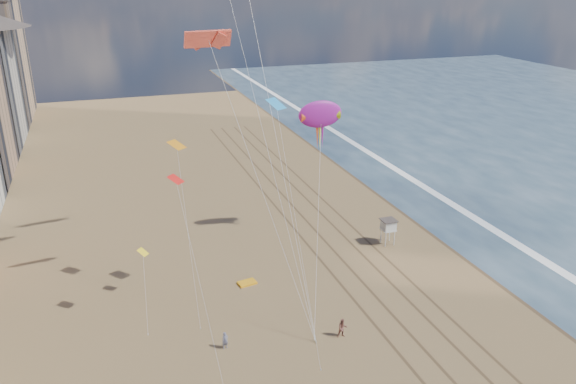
% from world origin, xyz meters
% --- Properties ---
extents(wet_sand, '(260.00, 260.00, 0.00)m').
position_xyz_m(wet_sand, '(19.00, 40.00, 0.00)').
color(wet_sand, '#42301E').
rests_on(wet_sand, ground).
extents(foam, '(260.00, 260.00, 0.00)m').
position_xyz_m(foam, '(23.20, 40.00, 0.00)').
color(foam, white).
rests_on(foam, ground).
extents(tracks, '(7.68, 120.00, 0.01)m').
position_xyz_m(tracks, '(2.55, 30.00, 0.01)').
color(tracks, brown).
rests_on(tracks, ground).
extents(lifeguard_stand, '(1.78, 1.78, 3.21)m').
position_xyz_m(lifeguard_stand, '(8.16, 28.59, 2.48)').
color(lifeguard_stand, silver).
rests_on(lifeguard_stand, ground).
extents(grounded_kite, '(2.08, 1.52, 0.22)m').
position_xyz_m(grounded_kite, '(-10.63, 24.91, 0.11)').
color(grounded_kite, '#FAA415').
rests_on(grounded_kite, ground).
extents(show_kite, '(6.85, 11.04, 26.86)m').
position_xyz_m(show_kite, '(1.23, 34.23, 15.44)').
color(show_kite, '#9D1891').
rests_on(show_kite, ground).
extents(kite_flyer_a, '(0.67, 0.53, 1.63)m').
position_xyz_m(kite_flyer_a, '(-15.34, 14.77, 0.81)').
color(kite_flyer_a, slate).
rests_on(kite_flyer_a, ground).
extents(kite_flyer_b, '(0.97, 0.79, 1.86)m').
position_xyz_m(kite_flyer_b, '(-4.87, 12.96, 0.93)').
color(kite_flyer_b, brown).
rests_on(kite_flyer_b, ground).
extents(small_kites, '(14.33, 8.67, 15.92)m').
position_xyz_m(small_kites, '(-14.76, 23.07, 15.49)').
color(small_kites, red).
rests_on(small_kites, ground).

